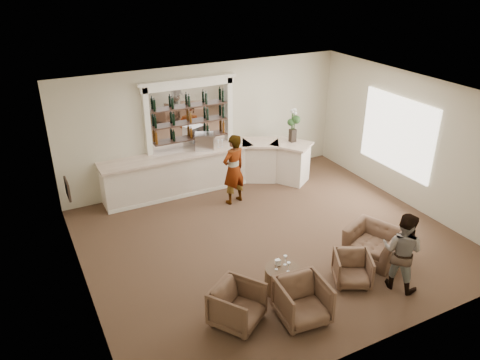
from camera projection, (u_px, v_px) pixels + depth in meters
name	position (u px, v px, depth m)	size (l,w,h in m)	color
ground	(270.00, 239.00, 10.56)	(8.00, 8.00, 0.00)	#513628
room_shell	(263.00, 131.00, 10.19)	(8.04, 7.02, 3.32)	beige
bar_counter	(210.00, 169.00, 12.65)	(5.72, 1.80, 1.14)	white
back_bar_alcove	(190.00, 115.00, 12.21)	(2.64, 0.25, 3.00)	white
cocktail_table	(282.00, 279.00, 8.85)	(0.67, 0.67, 0.50)	brown
sommelier	(234.00, 169.00, 11.78)	(0.67, 0.44, 1.85)	gray
guest	(402.00, 251.00, 8.74)	(0.77, 0.60, 1.59)	gray
armchair_left	(237.00, 305.00, 8.02)	(0.79, 0.82, 0.74)	brown
armchair_center	(303.00, 301.00, 8.09)	(0.82, 0.85, 0.77)	brown
armchair_right	(352.00, 269.00, 9.04)	(0.68, 0.70, 0.64)	brown
armchair_far	(374.00, 244.00, 9.77)	(1.06, 0.93, 0.69)	brown
espresso_machine	(204.00, 141.00, 12.36)	(0.48, 0.41, 0.43)	silver
flower_vase	(293.00, 123.00, 12.72)	(0.25, 0.25, 0.95)	black
wine_glass_bar_left	(218.00, 144.00, 12.52)	(0.07, 0.07, 0.21)	white
wine_glass_bar_right	(222.00, 143.00, 12.54)	(0.07, 0.07, 0.21)	white
wine_glass_tbl_a	(276.00, 265.00, 8.67)	(0.07, 0.07, 0.21)	white
wine_glass_tbl_b	(285.00, 260.00, 8.80)	(0.07, 0.07, 0.21)	white
wine_glass_tbl_c	(288.00, 267.00, 8.61)	(0.07, 0.07, 0.21)	white
napkin_holder	(278.00, 262.00, 8.82)	(0.08, 0.08, 0.12)	white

